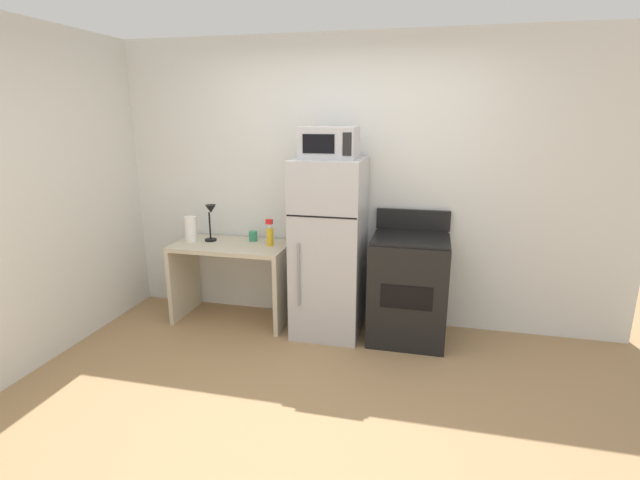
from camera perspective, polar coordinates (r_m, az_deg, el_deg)
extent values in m
plane|color=#9E7A51|center=(3.27, -2.68, -20.80)|extent=(12.00, 12.00, 0.00)
cube|color=silver|center=(4.35, 3.34, 6.89)|extent=(5.00, 0.10, 2.60)
cube|color=beige|center=(4.44, -10.76, -0.71)|extent=(1.07, 0.56, 0.04)
cube|color=beige|center=(4.78, -16.19, -4.64)|extent=(0.04, 0.56, 0.71)
cube|color=beige|center=(4.38, -4.34, -5.88)|extent=(0.04, 0.56, 0.71)
cylinder|color=black|center=(4.58, -13.16, 0.02)|extent=(0.11, 0.11, 0.02)
cylinder|color=black|center=(4.55, -13.26, 1.71)|extent=(0.02, 0.02, 0.26)
cone|color=black|center=(4.49, -13.16, 3.72)|extent=(0.10, 0.10, 0.08)
cylinder|color=#338C66|center=(4.50, -8.14, 0.48)|extent=(0.08, 0.08, 0.09)
cylinder|color=yellow|center=(4.31, -6.11, 0.35)|extent=(0.06, 0.06, 0.16)
cylinder|color=white|center=(4.28, -6.14, 1.68)|extent=(0.02, 0.02, 0.04)
cube|color=red|center=(4.26, -6.21, 2.23)|extent=(0.06, 0.03, 0.04)
cylinder|color=white|center=(4.58, -15.45, 1.28)|extent=(0.11, 0.11, 0.24)
cube|color=#B7B7BC|center=(4.12, 1.13, -0.98)|extent=(0.59, 0.62, 1.56)
cube|color=black|center=(3.74, 0.13, 2.81)|extent=(0.58, 0.00, 0.01)
cylinder|color=gray|center=(3.91, -2.61, -4.27)|extent=(0.02, 0.02, 0.55)
cube|color=#B7B7BC|center=(3.94, 1.13, 11.77)|extent=(0.46, 0.34, 0.26)
cube|color=black|center=(3.79, -0.19, 11.63)|extent=(0.26, 0.01, 0.15)
cube|color=black|center=(3.74, 3.30, 11.57)|extent=(0.07, 0.01, 0.18)
cube|color=black|center=(4.14, 10.69, -5.95)|extent=(0.65, 0.60, 0.90)
cube|color=black|center=(4.00, 11.00, 0.22)|extent=(0.62, 0.58, 0.02)
cube|color=black|center=(4.25, 11.25, 2.46)|extent=(0.65, 0.04, 0.18)
cube|color=black|center=(3.85, 10.47, -6.90)|extent=(0.41, 0.01, 0.20)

